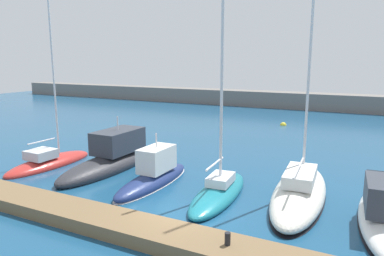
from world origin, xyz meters
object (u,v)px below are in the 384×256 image
(motorboat_charcoal_second, at_px, (113,158))
(mooring_buoy_yellow, at_px, (283,125))
(motorboat_navy_third, at_px, (154,175))
(sailboat_ivory_fifth, at_px, (300,191))
(sailboat_teal_fourth, at_px, (219,191))
(sailboat_red_nearest, at_px, (49,162))
(dock_bollard, at_px, (228,239))

(motorboat_charcoal_second, height_order, mooring_buoy_yellow, motorboat_charcoal_second)
(motorboat_navy_third, distance_m, mooring_buoy_yellow, 21.16)
(motorboat_charcoal_second, xyz_separation_m, sailboat_ivory_fifth, (11.43, -0.00, -0.20))
(sailboat_teal_fourth, bearing_deg, sailboat_ivory_fifth, -72.18)
(sailboat_red_nearest, height_order, mooring_buoy_yellow, sailboat_red_nearest)
(motorboat_charcoal_second, xyz_separation_m, mooring_buoy_yellow, (6.18, 19.74, -0.60))
(motorboat_charcoal_second, xyz_separation_m, motorboat_navy_third, (3.92, -1.30, -0.12))
(motorboat_charcoal_second, relative_size, sailboat_ivory_fifth, 0.49)
(mooring_buoy_yellow, bearing_deg, sailboat_red_nearest, -115.55)
(sailboat_teal_fourth, bearing_deg, motorboat_charcoal_second, 75.33)
(motorboat_charcoal_second, height_order, motorboat_navy_third, motorboat_charcoal_second)
(sailboat_red_nearest, distance_m, sailboat_ivory_fifth, 15.45)
(sailboat_teal_fourth, height_order, sailboat_ivory_fifth, sailboat_ivory_fifth)
(motorboat_charcoal_second, relative_size, motorboat_navy_third, 1.32)
(motorboat_navy_third, height_order, dock_bollard, motorboat_navy_third)
(motorboat_charcoal_second, bearing_deg, sailboat_ivory_fifth, -89.56)
(sailboat_teal_fourth, relative_size, mooring_buoy_yellow, 17.47)
(sailboat_ivory_fifth, bearing_deg, motorboat_charcoal_second, 86.54)
(motorboat_navy_third, height_order, sailboat_ivory_fifth, sailboat_ivory_fifth)
(motorboat_navy_third, relative_size, sailboat_teal_fourth, 0.58)
(motorboat_navy_third, bearing_deg, dock_bollard, -129.67)
(sailboat_ivory_fifth, relative_size, mooring_buoy_yellow, 27.07)
(sailboat_teal_fourth, xyz_separation_m, mooring_buoy_yellow, (-1.62, 21.19, -0.30))
(mooring_buoy_yellow, height_order, dock_bollard, dock_bollard)
(sailboat_red_nearest, bearing_deg, motorboat_navy_third, -87.48)
(sailboat_ivory_fifth, bearing_deg, sailboat_red_nearest, 91.98)
(motorboat_navy_third, xyz_separation_m, dock_bollard, (6.34, -5.31, 0.28))
(motorboat_charcoal_second, relative_size, sailboat_teal_fourth, 0.77)
(dock_bollard, bearing_deg, sailboat_red_nearest, 160.12)
(sailboat_red_nearest, xyz_separation_m, sailboat_ivory_fifth, (15.38, 1.46, 0.19))
(motorboat_navy_third, distance_m, dock_bollard, 8.28)
(sailboat_red_nearest, xyz_separation_m, motorboat_charcoal_second, (3.95, 1.46, 0.39))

